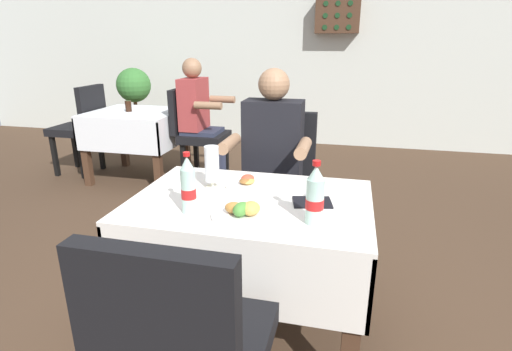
{
  "coord_description": "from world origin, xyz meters",
  "views": [
    {
      "loc": [
        0.48,
        -1.71,
        1.41
      ],
      "look_at": [
        0.06,
        0.02,
        0.8
      ],
      "focal_mm": 27.64,
      "sensor_mm": 36.0,
      "label": 1
    }
  ],
  "objects_px": {
    "background_table_tumbler": "(128,106)",
    "seated_diner_far": "(271,160)",
    "main_dining_table": "(251,233)",
    "background_dining_table": "(137,129)",
    "beer_glass_left": "(212,167)",
    "cola_bottle_secondary": "(188,187)",
    "cola_bottle_primary": "(315,197)",
    "chair_near_camera_side": "(186,350)",
    "background_chair_left": "(82,124)",
    "background_patron": "(200,115)",
    "chair_far_diner_seat": "(280,179)",
    "wall_bottle_rack": "(338,16)",
    "plate_far_diner": "(248,183)",
    "plate_near_camera": "(243,212)",
    "potted_plant_corner": "(135,102)",
    "napkin_cutlery_set": "(312,202)",
    "background_chair_right": "(196,130)"
  },
  "relations": [
    {
      "from": "beer_glass_left",
      "to": "background_dining_table",
      "type": "relative_size",
      "value": 0.23
    },
    {
      "from": "napkin_cutlery_set",
      "to": "background_table_tumbler",
      "type": "xyz_separation_m",
      "value": [
        -2.09,
        2.01,
        0.05
      ]
    },
    {
      "from": "chair_near_camera_side",
      "to": "seated_diner_far",
      "type": "height_order",
      "value": "seated_diner_far"
    },
    {
      "from": "plate_far_diner",
      "to": "background_patron",
      "type": "distance_m",
      "value": 2.12
    },
    {
      "from": "napkin_cutlery_set",
      "to": "background_chair_right",
      "type": "bearing_deg",
      "value": 124.07
    },
    {
      "from": "plate_near_camera",
      "to": "background_table_tumbler",
      "type": "xyz_separation_m",
      "value": [
        -1.83,
        2.22,
        0.03
      ]
    },
    {
      "from": "background_chair_right",
      "to": "background_patron",
      "type": "xyz_separation_m",
      "value": [
        0.05,
        -0.0,
        0.16
      ]
    },
    {
      "from": "main_dining_table",
      "to": "background_chair_left",
      "type": "distance_m",
      "value": 3.17
    },
    {
      "from": "cola_bottle_primary",
      "to": "potted_plant_corner",
      "type": "distance_m",
      "value": 4.37
    },
    {
      "from": "cola_bottle_secondary",
      "to": "cola_bottle_primary",
      "type": "bearing_deg",
      "value": 2.12
    },
    {
      "from": "seated_diner_far",
      "to": "beer_glass_left",
      "type": "relative_size",
      "value": 6.0
    },
    {
      "from": "plate_far_diner",
      "to": "cola_bottle_secondary",
      "type": "distance_m",
      "value": 0.41
    },
    {
      "from": "main_dining_table",
      "to": "chair_near_camera_side",
      "type": "relative_size",
      "value": 1.12
    },
    {
      "from": "potted_plant_corner",
      "to": "cola_bottle_primary",
      "type": "bearing_deg",
      "value": -51.21
    },
    {
      "from": "plate_near_camera",
      "to": "background_chair_left",
      "type": "distance_m",
      "value": 3.32
    },
    {
      "from": "chair_near_camera_side",
      "to": "background_table_tumbler",
      "type": "height_order",
      "value": "chair_near_camera_side"
    },
    {
      "from": "plate_far_diner",
      "to": "potted_plant_corner",
      "type": "distance_m",
      "value": 3.87
    },
    {
      "from": "main_dining_table",
      "to": "napkin_cutlery_set",
      "type": "height_order",
      "value": "napkin_cutlery_set"
    },
    {
      "from": "plate_far_diner",
      "to": "background_patron",
      "type": "bearing_deg",
      "value": 117.67
    },
    {
      "from": "cola_bottle_secondary",
      "to": "background_chair_right",
      "type": "relative_size",
      "value": 0.27
    },
    {
      "from": "chair_far_diner_seat",
      "to": "potted_plant_corner",
      "type": "distance_m",
      "value": 3.44
    },
    {
      "from": "background_chair_left",
      "to": "background_chair_right",
      "type": "height_order",
      "value": "same"
    },
    {
      "from": "beer_glass_left",
      "to": "background_chair_left",
      "type": "height_order",
      "value": "background_chair_left"
    },
    {
      "from": "background_patron",
      "to": "cola_bottle_primary",
      "type": "bearing_deg",
      "value": -58.85
    },
    {
      "from": "chair_near_camera_side",
      "to": "wall_bottle_rack",
      "type": "relative_size",
      "value": 1.73
    },
    {
      "from": "main_dining_table",
      "to": "background_dining_table",
      "type": "bearing_deg",
      "value": 130.66
    },
    {
      "from": "chair_near_camera_side",
      "to": "seated_diner_far",
      "type": "bearing_deg",
      "value": 91.57
    },
    {
      "from": "chair_far_diner_seat",
      "to": "background_chair_left",
      "type": "height_order",
      "value": "same"
    },
    {
      "from": "chair_far_diner_seat",
      "to": "wall_bottle_rack",
      "type": "xyz_separation_m",
      "value": [
        0.17,
        3.12,
        1.16
      ]
    },
    {
      "from": "background_chair_right",
      "to": "background_table_tumbler",
      "type": "height_order",
      "value": "background_chair_right"
    },
    {
      "from": "napkin_cutlery_set",
      "to": "background_chair_left",
      "type": "xyz_separation_m",
      "value": [
        -2.7,
        2.03,
        -0.17
      ]
    },
    {
      "from": "main_dining_table",
      "to": "background_dining_table",
      "type": "distance_m",
      "value": 2.69
    },
    {
      "from": "background_table_tumbler",
      "to": "seated_diner_far",
      "type": "bearing_deg",
      "value": -37.36
    },
    {
      "from": "cola_bottle_primary",
      "to": "background_patron",
      "type": "height_order",
      "value": "background_patron"
    },
    {
      "from": "chair_near_camera_side",
      "to": "potted_plant_corner",
      "type": "bearing_deg",
      "value": 121.33
    },
    {
      "from": "background_chair_left",
      "to": "background_patron",
      "type": "distance_m",
      "value": 1.38
    },
    {
      "from": "napkin_cutlery_set",
      "to": "seated_diner_far",
      "type": "bearing_deg",
      "value": 115.99
    },
    {
      "from": "chair_far_diner_seat",
      "to": "background_table_tumbler",
      "type": "xyz_separation_m",
      "value": [
        -1.81,
        1.25,
        0.22
      ]
    },
    {
      "from": "plate_near_camera",
      "to": "cola_bottle_primary",
      "type": "distance_m",
      "value": 0.3
    },
    {
      "from": "plate_far_diner",
      "to": "cola_bottle_primary",
      "type": "xyz_separation_m",
      "value": [
        0.36,
        -0.35,
        0.1
      ]
    },
    {
      "from": "background_table_tumbler",
      "to": "potted_plant_corner",
      "type": "height_order",
      "value": "potted_plant_corner"
    },
    {
      "from": "chair_near_camera_side",
      "to": "seated_diner_far",
      "type": "distance_m",
      "value": 1.46
    },
    {
      "from": "background_table_tumbler",
      "to": "wall_bottle_rack",
      "type": "relative_size",
      "value": 0.2
    },
    {
      "from": "seated_diner_far",
      "to": "cola_bottle_secondary",
      "type": "xyz_separation_m",
      "value": [
        -0.18,
        -0.88,
        0.13
      ]
    },
    {
      "from": "chair_far_diner_seat",
      "to": "cola_bottle_primary",
      "type": "xyz_separation_m",
      "value": [
        0.31,
        -0.97,
        0.28
      ]
    },
    {
      "from": "potted_plant_corner",
      "to": "napkin_cutlery_set",
      "type": "bearing_deg",
      "value": -49.75
    },
    {
      "from": "beer_glass_left",
      "to": "napkin_cutlery_set",
      "type": "xyz_separation_m",
      "value": [
        0.5,
        -0.09,
        -0.1
      ]
    },
    {
      "from": "beer_glass_left",
      "to": "plate_far_diner",
      "type": "bearing_deg",
      "value": 20.91
    },
    {
      "from": "napkin_cutlery_set",
      "to": "plate_near_camera",
      "type": "bearing_deg",
      "value": -140.64
    },
    {
      "from": "seated_diner_far",
      "to": "plate_far_diner",
      "type": "bearing_deg",
      "value": -92.04
    }
  ]
}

